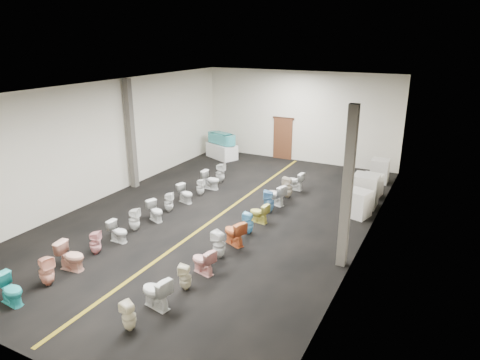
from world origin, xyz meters
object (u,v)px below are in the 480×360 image
(appliance_crate_b, at_px, (365,191))
(toilet_left_8, at_px, (185,194))
(toilet_left_4, at_px, (118,232))
(toilet_right_7, at_px, (259,213))
(appliance_crate_a, at_px, (358,204))
(toilet_left_11, at_px, (220,173))
(appliance_crate_c, at_px, (371,185))
(toilet_right_0, at_px, (129,316))
(toilet_left_2, at_px, (71,256))
(toilet_right_3, at_px, (203,261))
(display_table, at_px, (222,151))
(toilet_left_0, at_px, (10,290))
(toilet_left_1, at_px, (46,271))
(toilet_left_6, at_px, (156,211))
(toilet_right_4, at_px, (219,245))
(toilet_right_2, at_px, (185,277))
(toilet_right_5, at_px, (234,232))
(toilet_right_10, at_px, (288,187))
(toilet_right_8, at_px, (269,201))
(appliance_crate_d, at_px, (380,171))
(toilet_right_11, at_px, (295,181))
(toilet_left_10, at_px, (211,180))
(toilet_right_1, at_px, (156,292))
(toilet_right_6, at_px, (248,223))
(toilet_left_9, at_px, (200,187))
(toilet_left_7, at_px, (169,202))
(toilet_right_9, at_px, (276,195))
(toilet_left_5, at_px, (134,220))

(appliance_crate_b, bearing_deg, toilet_left_8, -155.92)
(toilet_left_4, height_order, toilet_right_7, toilet_right_7)
(appliance_crate_a, height_order, toilet_left_11, appliance_crate_a)
(appliance_crate_c, xyz_separation_m, toilet_right_0, (-3.03, -10.85, -0.10))
(toilet_left_2, distance_m, toilet_right_3, 3.62)
(display_table, bearing_deg, toilet_right_0, -68.85)
(toilet_left_0, relative_size, toilet_left_1, 0.92)
(toilet_left_6, height_order, toilet_right_4, toilet_right_4)
(appliance_crate_c, distance_m, toilet_right_2, 9.41)
(toilet_right_5, bearing_deg, toilet_right_10, -155.79)
(toilet_left_1, bearing_deg, toilet_right_8, -12.32)
(appliance_crate_d, distance_m, toilet_right_11, 3.92)
(toilet_left_10, relative_size, toilet_right_1, 0.95)
(toilet_left_4, height_order, toilet_right_8, toilet_right_8)
(toilet_left_1, height_order, toilet_right_3, toilet_left_1)
(toilet_left_8, distance_m, toilet_left_11, 2.67)
(toilet_left_11, distance_m, toilet_right_5, 5.90)
(toilet_right_6, bearing_deg, toilet_right_7, 177.69)
(toilet_right_8, bearing_deg, toilet_right_5, -16.86)
(toilet_left_2, xyz_separation_m, toilet_right_11, (3.20, 8.85, -0.02))
(appliance_crate_d, xyz_separation_m, toilet_left_10, (-6.11, -4.07, -0.13))
(toilet_left_4, xyz_separation_m, toilet_left_10, (0.07, 5.48, 0.05))
(appliance_crate_a, height_order, toilet_right_2, appliance_crate_a)
(toilet_right_10, bearing_deg, toilet_left_9, -72.31)
(toilet_left_9, height_order, toilet_right_6, toilet_right_6)
(toilet_left_7, distance_m, toilet_right_10, 4.69)
(toilet_left_9, height_order, toilet_left_10, toilet_left_10)
(toilet_right_8, bearing_deg, toilet_left_11, -141.27)
(toilet_right_7, relative_size, toilet_right_11, 0.92)
(toilet_right_5, bearing_deg, toilet_left_4, -41.72)
(appliance_crate_a, height_order, toilet_right_8, appliance_crate_a)
(toilet_left_7, relative_size, toilet_right_8, 0.86)
(toilet_right_2, distance_m, toilet_right_5, 2.73)
(display_table, height_order, appliance_crate_c, appliance_crate_c)
(toilet_left_8, distance_m, toilet_right_11, 4.60)
(toilet_left_1, bearing_deg, toilet_left_10, 12.04)
(toilet_left_6, bearing_deg, toilet_right_9, -23.22)
(toilet_right_9, bearing_deg, appliance_crate_a, 115.80)
(toilet_right_0, height_order, toilet_right_1, toilet_right_1)
(toilet_left_4, xyz_separation_m, toilet_left_9, (0.09, 4.63, 0.01))
(toilet_left_6, xyz_separation_m, toilet_right_10, (3.26, 4.16, 0.07))
(toilet_right_3, bearing_deg, toilet_right_2, 15.56)
(toilet_right_9, bearing_deg, toilet_left_10, -77.21)
(toilet_left_1, height_order, toilet_right_6, toilet_left_1)
(toilet_left_9, relative_size, toilet_right_8, 0.81)
(appliance_crate_c, relative_size, toilet_left_6, 1.25)
(display_table, relative_size, toilet_left_7, 2.37)
(toilet_left_2, distance_m, toilet_left_5, 2.72)
(toilet_left_9, distance_m, toilet_right_6, 3.97)
(appliance_crate_d, xyz_separation_m, toilet_right_7, (-2.90, -6.24, -0.17))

